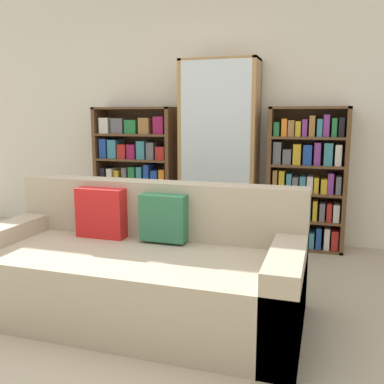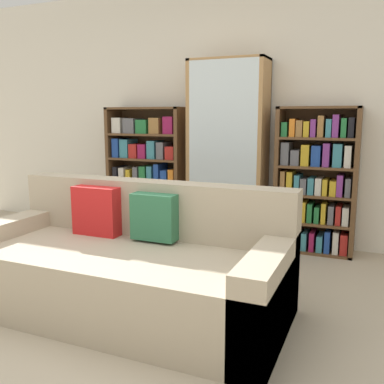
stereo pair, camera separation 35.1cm
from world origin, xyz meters
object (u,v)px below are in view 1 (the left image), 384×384
bookshelf_right (307,181)px  wine_bottle (260,257)px  display_cabinet (219,153)px  bookshelf_left (136,173)px  couch (139,270)px

bookshelf_right → wine_bottle: bearing=-108.1°
wine_bottle → display_cabinet: bearing=122.0°
display_cabinet → bookshelf_left: bearing=179.1°
wine_bottle → bookshelf_right: bearing=71.9°
display_cabinet → bookshelf_right: (0.89, 0.02, -0.26)m
bookshelf_left → wine_bottle: size_ratio=3.48×
couch → bookshelf_right: size_ratio=1.52×
bookshelf_left → bookshelf_right: bearing=-0.0°
bookshelf_left → display_cabinet: display_cabinet is taller
display_cabinet → bookshelf_right: 0.93m
display_cabinet → bookshelf_right: bearing=1.0°
couch → display_cabinet: 1.95m
couch → bookshelf_left: bookshelf_left is taller
couch → display_cabinet: (0.09, 1.83, 0.65)m
couch → bookshelf_right: 2.13m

